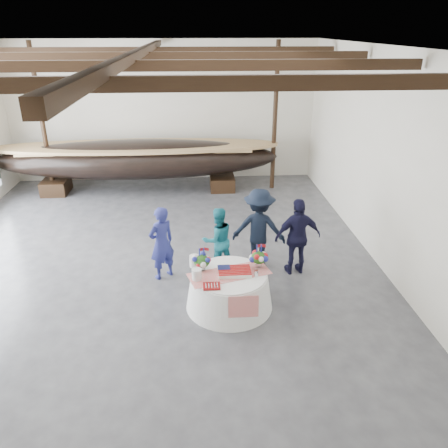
{
  "coord_description": "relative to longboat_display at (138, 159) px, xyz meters",
  "views": [
    {
      "loc": [
        0.98,
        -8.68,
        4.84
      ],
      "look_at": [
        1.56,
        -0.4,
        1.07
      ],
      "focal_mm": 35.0,
      "sensor_mm": 36.0,
      "label": 1
    }
  ],
  "objects": [
    {
      "name": "floor",
      "position": [
        0.78,
        -4.74,
        -1.05
      ],
      "size": [
        10.0,
        12.0,
        0.01
      ],
      "primitive_type": "cube",
      "color": "#3D3D42",
      "rests_on": "ground"
    },
    {
      "name": "wall_back",
      "position": [
        0.78,
        1.26,
        1.2
      ],
      "size": [
        10.0,
        0.02,
        4.5
      ],
      "primitive_type": "cube",
      "color": "silver",
      "rests_on": "ground"
    },
    {
      "name": "longboat_display",
      "position": [
        0.0,
        0.0,
        0.0
      ],
      "size": [
        8.8,
        1.76,
        1.65
      ],
      "color": "black",
      "rests_on": "ground"
    },
    {
      "name": "guest_man_left",
      "position": [
        3.1,
        -5.03,
        -0.16
      ],
      "size": [
        1.27,
        0.91,
        1.78
      ],
      "primitive_type": "imported",
      "rotation": [
        0.0,
        0.0,
        2.91
      ],
      "color": "black",
      "rests_on": "ground"
    },
    {
      "name": "guest_man_right",
      "position": [
        3.86,
        -5.39,
        -0.21
      ],
      "size": [
        1.03,
        0.53,
        1.68
      ],
      "primitive_type": "imported",
      "rotation": [
        0.0,
        0.0,
        3.27
      ],
      "color": "black",
      "rests_on": "ground"
    },
    {
      "name": "wall_front",
      "position": [
        0.78,
        -10.74,
        1.2
      ],
      "size": [
        10.0,
        0.02,
        4.5
      ],
      "primitive_type": "cube",
      "color": "silver",
      "rests_on": "ground"
    },
    {
      "name": "pavilion_structure",
      "position": [
        0.78,
        -3.93,
        2.95
      ],
      "size": [
        9.8,
        11.76,
        4.5
      ],
      "color": "black",
      "rests_on": "ground"
    },
    {
      "name": "tabletop_items",
      "position": [
        2.29,
        -6.42,
        -0.2
      ],
      "size": [
        1.59,
        1.02,
        0.4
      ],
      "color": "red",
      "rests_on": "banquet_table"
    },
    {
      "name": "banquet_table",
      "position": [
        2.34,
        -6.54,
        -0.7
      ],
      "size": [
        1.62,
        1.62,
        0.7
      ],
      "color": "white",
      "rests_on": "ground"
    },
    {
      "name": "guest_woman_blue",
      "position": [
        1.04,
        -5.38,
        -0.26
      ],
      "size": [
        0.69,
        0.65,
        1.58
      ],
      "primitive_type": "imported",
      "rotation": [
        0.0,
        0.0,
        3.78
      ],
      "color": "navy",
      "rests_on": "ground"
    },
    {
      "name": "ceiling",
      "position": [
        0.78,
        -4.74,
        3.45
      ],
      "size": [
        10.0,
        12.0,
        0.01
      ],
      "primitive_type": "cube",
      "color": "white",
      "rests_on": "wall_back"
    },
    {
      "name": "guest_woman_teal",
      "position": [
        2.2,
        -5.14,
        -0.34
      ],
      "size": [
        0.84,
        0.75,
        1.43
      ],
      "primitive_type": "imported",
      "rotation": [
        0.0,
        0.0,
        3.49
      ],
      "color": "teal",
      "rests_on": "ground"
    },
    {
      "name": "wall_right",
      "position": [
        5.78,
        -4.74,
        1.2
      ],
      "size": [
        0.02,
        12.0,
        4.5
      ],
      "primitive_type": "cube",
      "color": "silver",
      "rests_on": "ground"
    }
  ]
}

